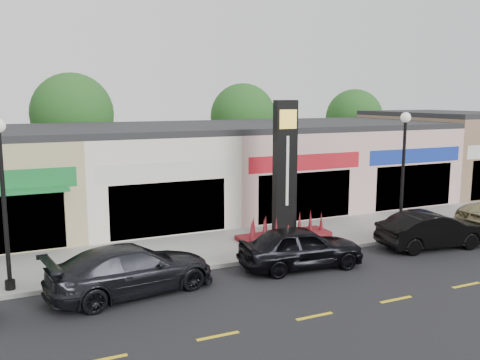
{
  "coord_description": "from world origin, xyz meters",
  "views": [
    {
      "loc": [
        -7.64,
        -14.73,
        6.24
      ],
      "look_at": [
        0.79,
        4.0,
        2.91
      ],
      "focal_mm": 38.0,
      "sensor_mm": 36.0,
      "label": 1
    }
  ],
  "objects_px": {
    "lamp_east_near": "(403,161)",
    "car_black_conv": "(433,230)",
    "lamp_west_near": "(3,188)",
    "car_black_sedan": "(301,247)",
    "pylon_sign": "(285,190)",
    "car_dark_sedan": "(132,269)"
  },
  "relations": [
    {
      "from": "lamp_west_near",
      "to": "car_dark_sedan",
      "type": "relative_size",
      "value": 1.01
    },
    {
      "from": "lamp_west_near",
      "to": "car_dark_sedan",
      "type": "xyz_separation_m",
      "value": [
        3.6,
        -1.53,
        -2.69
      ]
    },
    {
      "from": "lamp_east_near",
      "to": "car_black_sedan",
      "type": "relative_size",
      "value": 1.18
    },
    {
      "from": "car_dark_sedan",
      "to": "car_black_conv",
      "type": "relative_size",
      "value": 1.17
    },
    {
      "from": "lamp_east_near",
      "to": "car_black_conv",
      "type": "relative_size",
      "value": 1.18
    },
    {
      "from": "car_dark_sedan",
      "to": "car_black_sedan",
      "type": "distance_m",
      "value": 6.24
    },
    {
      "from": "lamp_west_near",
      "to": "car_black_conv",
      "type": "distance_m",
      "value": 16.51
    },
    {
      "from": "car_black_sedan",
      "to": "car_black_conv",
      "type": "xyz_separation_m",
      "value": [
        6.35,
        -0.08,
        -0.02
      ]
    },
    {
      "from": "lamp_east_near",
      "to": "car_black_sedan",
      "type": "distance_m",
      "value": 6.92
    },
    {
      "from": "lamp_west_near",
      "to": "car_dark_sedan",
      "type": "bearing_deg",
      "value": -23.06
    },
    {
      "from": "car_dark_sedan",
      "to": "car_black_sedan",
      "type": "bearing_deg",
      "value": -100.94
    },
    {
      "from": "pylon_sign",
      "to": "car_dark_sedan",
      "type": "bearing_deg",
      "value": -156.4
    },
    {
      "from": "lamp_east_near",
      "to": "car_black_conv",
      "type": "height_order",
      "value": "lamp_east_near"
    },
    {
      "from": "lamp_west_near",
      "to": "car_black_sedan",
      "type": "bearing_deg",
      "value": -9.5
    },
    {
      "from": "lamp_east_near",
      "to": "car_dark_sedan",
      "type": "relative_size",
      "value": 1.01
    },
    {
      "from": "lamp_east_near",
      "to": "car_black_conv",
      "type": "xyz_separation_m",
      "value": [
        0.19,
        -1.73,
        -2.71
      ]
    },
    {
      "from": "lamp_west_near",
      "to": "car_black_conv",
      "type": "height_order",
      "value": "lamp_west_near"
    },
    {
      "from": "car_black_conv",
      "to": "car_dark_sedan",
      "type": "bearing_deg",
      "value": 96.15
    },
    {
      "from": "pylon_sign",
      "to": "car_black_sedan",
      "type": "relative_size",
      "value": 1.3
    },
    {
      "from": "pylon_sign",
      "to": "car_black_sedan",
      "type": "distance_m",
      "value": 3.84
    },
    {
      "from": "lamp_west_near",
      "to": "car_black_conv",
      "type": "relative_size",
      "value": 1.18
    },
    {
      "from": "car_dark_sedan",
      "to": "car_black_conv",
      "type": "height_order",
      "value": "car_dark_sedan"
    }
  ]
}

